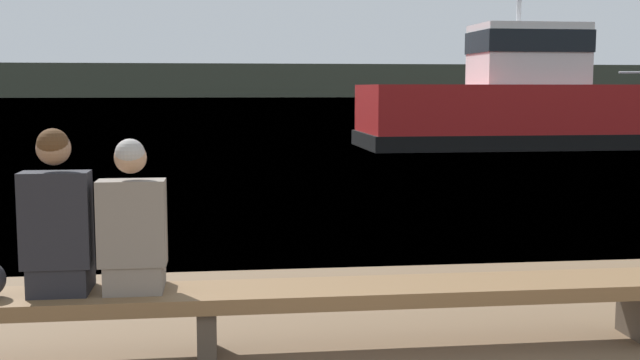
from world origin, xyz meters
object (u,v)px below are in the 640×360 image
Objects in this scene: bench_main at (207,302)px; tugboat_red at (514,108)px; person_right at (133,228)px; person_left at (57,224)px.

tugboat_red is (8.71, 17.55, 0.78)m from bench_main.
person_left is at bearing -179.71° from person_right.
bench_main is 6.25× the size of person_left.
bench_main is at bearing -0.38° from person_left.
person_right is at bearing 0.29° from person_left.
bench_main is 0.67m from person_right.
tugboat_red is (9.16, 17.54, 0.28)m from person_right.
bench_main is 19.61m from tugboat_red.
person_left reaches higher than person_right.
tugboat_red is (9.62, 17.54, 0.25)m from person_left.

